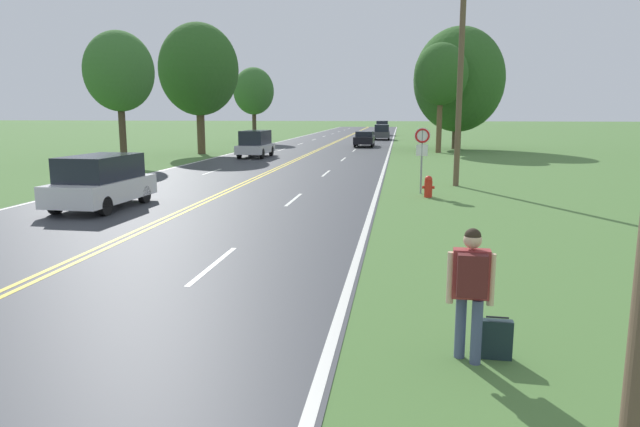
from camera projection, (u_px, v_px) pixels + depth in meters
name	position (u px, v px, depth m)	size (l,w,h in m)	color
hitchhiker_person	(471.00, 282.00, 7.04)	(0.58, 0.43, 1.72)	#475175
suitcase	(496.00, 339.00, 7.27)	(0.40, 0.15, 0.56)	#19282D
fire_hydrant	(428.00, 186.00, 21.09)	(0.45, 0.29, 0.80)	red
traffic_sign	(422.00, 144.00, 21.77)	(0.60, 0.10, 2.53)	gray
utility_pole_midground	(461.00, 66.00, 23.56)	(1.80, 0.24, 9.66)	brown
tree_left_verge	(119.00, 72.00, 33.71)	(4.09, 4.09, 7.85)	#473828
tree_behind_sign	(459.00, 80.00, 47.82)	(7.55, 7.55, 10.14)	#473828
tree_mid_treeline	(254.00, 91.00, 57.78)	(4.10, 4.10, 7.58)	#473828
tree_right_cluster	(199.00, 70.00, 42.09)	(5.86, 5.86, 9.60)	brown
tree_far_back	(441.00, 75.00, 43.38)	(4.08, 4.08, 8.31)	brown
car_white_van_nearest	(101.00, 181.00, 18.55)	(2.00, 4.16, 1.74)	black
car_silver_van_approaching	(256.00, 143.00, 39.70)	(1.79, 4.51, 1.86)	black
car_black_sedan_mid_near	(364.00, 139.00, 51.99)	(1.73, 4.52, 1.39)	black
car_dark_grey_van_mid_far	(382.00, 132.00, 65.10)	(1.90, 4.33, 1.72)	black
car_maroon_van_receding	(382.00, 128.00, 77.35)	(1.71, 4.28, 1.96)	black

